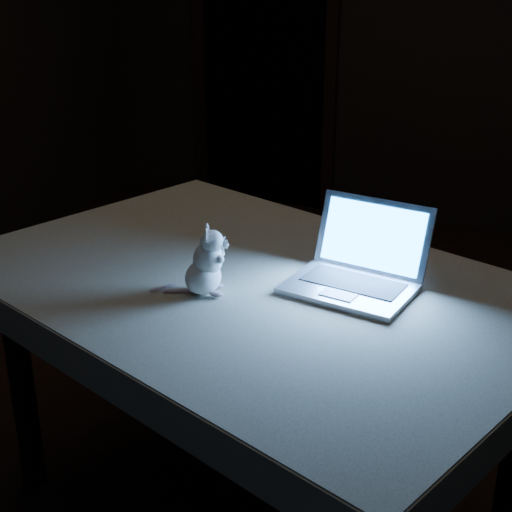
% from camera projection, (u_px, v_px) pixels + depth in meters
% --- Properties ---
extents(floor, '(5.00, 5.00, 0.00)m').
position_uv_depth(floor, '(281.00, 413.00, 2.97)').
color(floor, black).
rests_on(floor, ground).
extents(back_wall, '(4.50, 0.04, 2.60)m').
position_uv_depth(back_wall, '(429.00, 23.00, 4.60)').
color(back_wall, black).
rests_on(back_wall, ground).
extents(doorway, '(1.06, 0.36, 2.13)m').
position_uv_depth(doorway, '(265.00, 53.00, 5.09)').
color(doorway, black).
rests_on(doorway, back_wall).
extents(table, '(1.83, 1.49, 0.84)m').
position_uv_depth(table, '(251.00, 406.00, 2.28)').
color(table, black).
rests_on(table, floor).
extents(tablecloth, '(1.97, 1.66, 0.10)m').
position_uv_depth(tablecloth, '(255.00, 300.00, 2.10)').
color(tablecloth, beige).
rests_on(tablecloth, table).
extents(laptop, '(0.38, 0.34, 0.23)m').
position_uv_depth(laptop, '(351.00, 253.00, 1.98)').
color(laptop, '#AAAAAE').
rests_on(laptop, tablecloth).
extents(plush_mouse, '(0.20, 0.20, 0.19)m').
position_uv_depth(plush_mouse, '(203.00, 260.00, 1.99)').
color(plush_mouse, white).
rests_on(plush_mouse, tablecloth).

